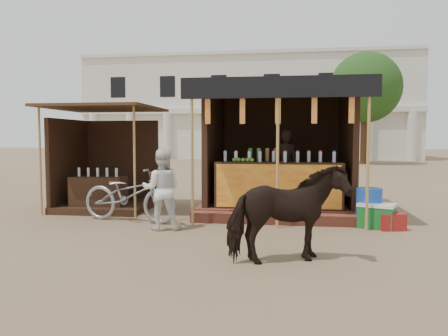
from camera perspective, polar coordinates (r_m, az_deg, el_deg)
ground at (r=6.81m, az=-1.96°, el=-10.22°), size 120.00×120.00×0.00m
main_stall at (r=9.87m, az=7.25°, el=0.21°), size 3.60×3.61×2.78m
secondary_stall at (r=10.68m, az=-15.76°, el=-0.56°), size 2.40×2.40×2.38m
cow at (r=5.86m, az=8.22°, el=-5.95°), size 1.72×1.27×1.33m
motorbike at (r=8.88m, az=-12.25°, el=-3.40°), size 2.17×1.14×1.08m
bystander at (r=7.99m, az=-8.13°, el=-2.76°), size 0.80×0.67×1.48m
blue_barrel at (r=8.71m, az=18.39°, el=-4.87°), size 0.49×0.49×0.72m
red_crate at (r=8.54m, az=20.93°, el=-6.50°), size 0.51×0.45×0.31m
cooler at (r=8.59m, az=19.32°, el=-5.88°), size 0.76×0.66×0.46m
background_building at (r=36.65m, az=3.27°, el=7.61°), size 26.00×7.45×8.18m
tree at (r=29.16m, az=17.59°, el=9.64°), size 4.50×4.40×7.00m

